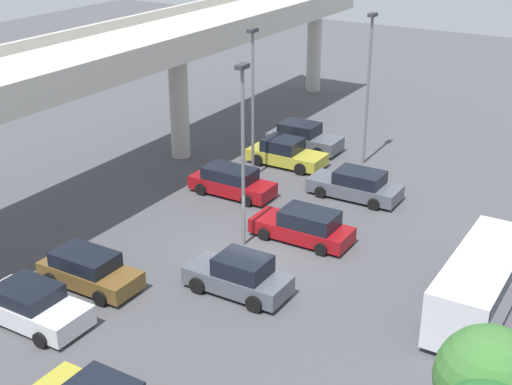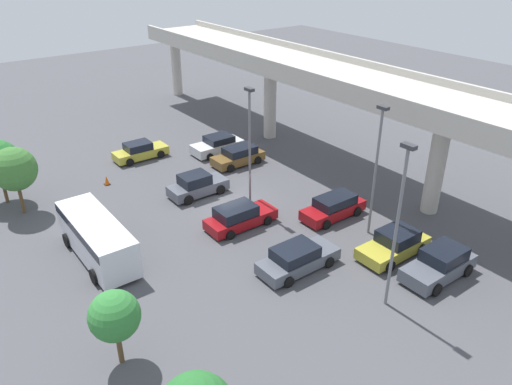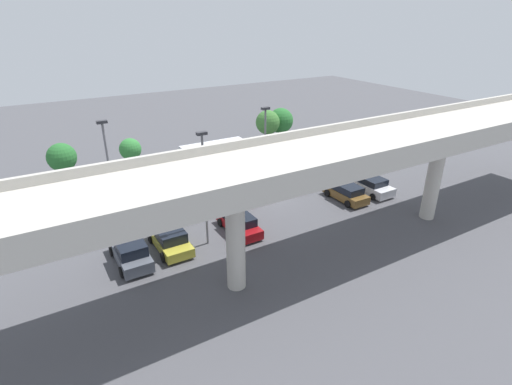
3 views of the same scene
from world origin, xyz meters
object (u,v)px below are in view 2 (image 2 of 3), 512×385
Objects in this scene: parked_car_3 at (197,185)px; parked_car_8 at (440,264)px; parked_car_7 at (394,244)px; lamp_post_by_overpass at (376,163)px; parked_car_1 at (218,145)px; parked_car_6 at (297,258)px; tree_front_right at (114,316)px; parked_car_0 at (140,151)px; lamp_post_mid_lot at (250,140)px; shuttle_bus at (97,236)px; traffic_cone at (107,181)px; parked_car_4 at (239,217)px; parked_car_2 at (239,156)px; tree_front_centre at (14,169)px; parked_car_5 at (334,207)px; lamp_post_near_aisle at (398,218)px.

parked_car_8 is (16.55, 5.72, 0.03)m from parked_car_3.
lamp_post_by_overpass reaches higher than parked_car_7.
parked_car_6 is at bearing 71.65° from parked_car_1.
parked_car_0 is at bearing 152.89° from tree_front_right.
shuttle_bus is at bearing -91.15° from lamp_post_mid_lot.
traffic_cone is at bearing -24.16° from shuttle_bus.
parked_car_7 is at bearing -56.07° from parked_car_4.
lamp_post_by_overpass reaches higher than parked_car_2.
parked_car_0 is 1.05× the size of parked_car_3.
parked_car_4 is at bearing 55.42° from parked_car_2.
parked_car_4 reaches higher than parked_car_2.
parked_car_4 is at bearing -56.07° from parked_car_7.
parked_car_2 is at bearing 91.01° from parked_car_1.
lamp_post_mid_lot is at bearing -74.24° from parked_car_8.
traffic_cone is at bearing 96.99° from tree_front_centre.
lamp_post_mid_lot reaches higher than traffic_cone.
parked_car_3 is at bearing -151.23° from lamp_post_by_overpass.
parked_car_3 is 1.16× the size of tree_front_right.
parked_car_3 is 7.32m from traffic_cone.
tree_front_centre reaches higher than parked_car_5.
parked_car_0 is at bearing 93.05° from parked_car_3.
parked_car_4 is 1.03× the size of parked_car_7.
parked_car_1 is at bearing -178.16° from lamp_post_by_overpass.
parked_car_6 is 19.61m from tree_front_centre.
parked_car_1 is 19.55m from parked_car_7.
parked_car_3 is 6.22× the size of traffic_cone.
parked_car_8 reaches higher than traffic_cone.
parked_car_2 is at bearing 26.18° from parked_car_3.
parked_car_3 is 17.51m from parked_car_8.
parked_car_0 is 6.51× the size of traffic_cone.
traffic_cone is (-9.08, 4.07, -1.15)m from shuttle_bus.
lamp_post_by_overpass is (-0.25, 6.25, 4.18)m from parked_car_6.
parked_car_8 is at bearing 15.76° from lamp_post_mid_lot.
tree_front_centre is at bearing 3.57° from parked_car_1.
parked_car_7 is 1.23× the size of tree_front_right.
lamp_post_mid_lot is (9.56, -3.46, 4.21)m from parked_car_1.
parked_car_7 is 0.97× the size of tree_front_centre.
lamp_post_mid_lot is at bearing 56.77° from tree_front_centre.
lamp_post_by_overpass is at bearing 28.40° from lamp_post_mid_lot.
parked_car_0 is at bearing -70.01° from parked_car_5.
parked_car_1 is 0.54× the size of lamp_post_by_overpass.
parked_car_7 is 0.52× the size of lamp_post_near_aisle.
parked_car_1 is at bearing 63.62° from parked_car_4.
tree_front_right reaches higher than parked_car_4.
parked_car_7 is (16.43, -0.21, 0.00)m from parked_car_2.
parked_car_7 is at bearing -22.83° from parked_car_6.
parked_car_4 reaches higher than parked_car_0.
parked_car_3 is 0.94× the size of parked_car_8.
lamp_post_by_overpass is (-5.46, 0.37, 4.10)m from parked_car_8.
parked_car_0 is 23.12m from parked_car_7.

